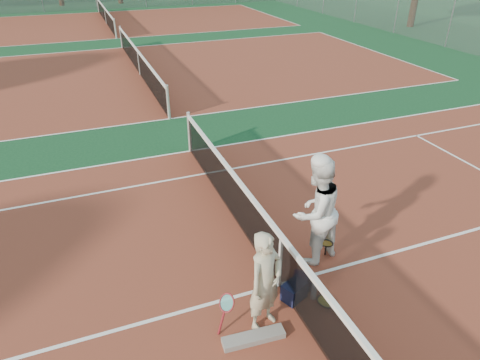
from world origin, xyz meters
The scene contains 16 objects.
ground centered at (0.00, 0.00, 0.00)m, with size 130.00×130.00×0.00m, color #0F391D.
court_main centered at (0.00, 0.00, 0.00)m, with size 23.77×10.97×0.01m, color maroon.
court_far_a centered at (0.00, 13.50, 0.00)m, with size 23.77×10.97×0.01m, color maroon.
court_far_b centered at (0.00, 27.00, 0.00)m, with size 23.77×10.97×0.01m, color maroon.
net_main centered at (0.00, 0.00, 0.51)m, with size 0.10×10.98×1.02m, color black, non-canonical shape.
net_far_a centered at (0.00, 13.50, 0.51)m, with size 0.10×10.98×1.02m, color black, non-canonical shape.
net_far_b centered at (0.00, 27.00, 0.51)m, with size 0.10×10.98×1.02m, color black, non-canonical shape.
player_a centered at (-0.56, -0.65, 0.81)m, with size 0.59×0.39×1.62m, color #C1B795.
player_b centered at (0.85, 0.43, 0.99)m, with size 0.96×0.75×1.98m, color white.
racket_red centered at (-1.07, -0.45, 0.26)m, with size 0.34×0.27×0.53m, color maroon, non-canonical shape.
racket_black_held centered at (0.99, 0.22, 0.27)m, with size 0.31×0.27×0.54m, color black, non-canonical shape.
racket_spare centered at (0.48, -0.65, 0.04)m, with size 0.60×0.27×0.09m, color black, non-canonical shape.
sports_bag_navy centered at (0.09, -0.36, 0.15)m, with size 0.38×0.26×0.30m, color black.
sports_bag_purple centered at (0.34, -0.17, 0.12)m, with size 0.31×0.21×0.25m, color black.
net_cover_canvas centered at (-0.82, -0.88, 0.05)m, with size 0.91×0.21×0.10m, color slate.
water_bottle centered at (0.38, -0.48, 0.15)m, with size 0.09×0.09×0.30m, color #C7E1FC.
Camera 1 is at (-2.50, -4.71, 4.98)m, focal length 32.00 mm.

